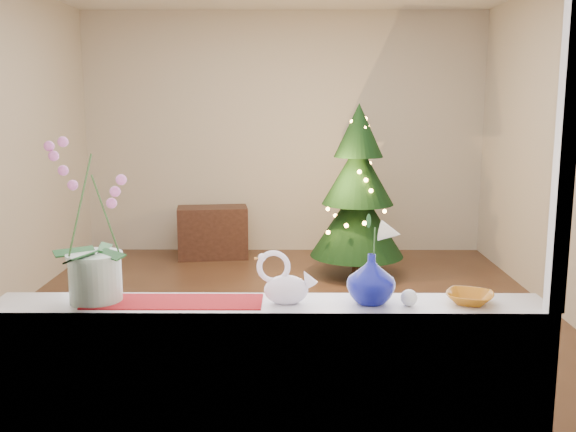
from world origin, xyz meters
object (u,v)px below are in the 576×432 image
at_px(orchid_pot, 92,221).
at_px(side_table, 213,232).
at_px(blue_vase, 371,275).
at_px(amber_dish, 470,299).
at_px(paperweight, 409,298).
at_px(swan, 286,279).
at_px(xmas_tree, 358,191).

relative_size(orchid_pot, side_table, 0.86).
bearing_deg(orchid_pot, blue_vase, -0.59).
bearing_deg(amber_dish, paperweight, -172.67).
relative_size(blue_vase, amber_dish, 1.47).
bearing_deg(paperweight, side_table, 106.36).
distance_m(swan, blue_vase, 0.33).
height_order(swan, blue_vase, blue_vase).
xyz_separation_m(orchid_pot, blue_vase, (1.09, -0.01, -0.21)).
bearing_deg(amber_dish, orchid_pot, 179.44).
bearing_deg(paperweight, blue_vase, 166.46).
distance_m(orchid_pot, swan, 0.79).
height_order(xmas_tree, side_table, xmas_tree).
bearing_deg(blue_vase, orchid_pot, 179.41).
bearing_deg(xmas_tree, side_table, 155.42).
height_order(amber_dish, xmas_tree, xmas_tree).
bearing_deg(swan, paperweight, -9.91).
relative_size(orchid_pot, blue_vase, 2.86).
bearing_deg(amber_dish, side_table, 109.29).
distance_m(blue_vase, xmas_tree, 3.82).
height_order(orchid_pot, side_table, orchid_pot).
relative_size(swan, blue_vase, 1.04).
relative_size(blue_vase, side_table, 0.30).
height_order(swan, amber_dish, swan).
xyz_separation_m(orchid_pot, paperweight, (1.23, -0.05, -0.29)).
bearing_deg(xmas_tree, swan, -99.95).
bearing_deg(orchid_pot, xmas_tree, 69.43).
distance_m(orchid_pot, paperweight, 1.27).
distance_m(orchid_pot, amber_dish, 1.51).
bearing_deg(paperweight, orchid_pot, 177.86).
bearing_deg(blue_vase, side_table, 104.77).
bearing_deg(side_table, orchid_pot, -96.71).
xyz_separation_m(blue_vase, xmas_tree, (0.33, 3.80, -0.19)).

